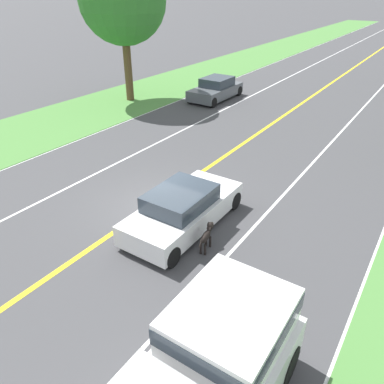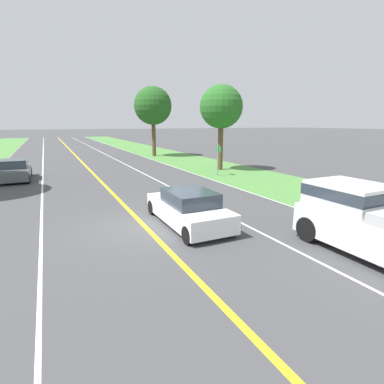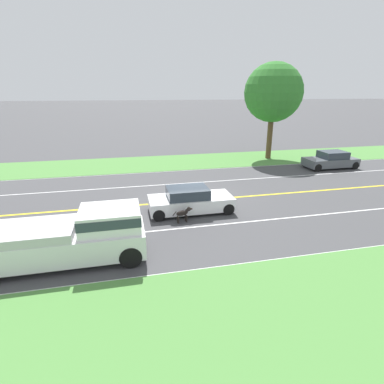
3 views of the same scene
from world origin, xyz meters
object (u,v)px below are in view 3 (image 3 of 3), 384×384
object	(u,v)px
ego_car	(190,201)
roadside_tree_left_near	(273,93)
oncoming_car	(331,160)
dog	(184,213)
pickup_truck	(72,236)

from	to	relation	value
ego_car	roadside_tree_left_near	world-z (taller)	roadside_tree_left_near
oncoming_car	roadside_tree_left_near	distance (m)	7.73
dog	pickup_truck	xyz separation A→B (m)	(2.49, -4.69, 0.52)
dog	roadside_tree_left_near	world-z (taller)	roadside_tree_left_near
pickup_truck	oncoming_car	bearing A→B (deg)	119.24
oncoming_car	roadside_tree_left_near	size ratio (longest dim) A/B	0.50
pickup_truck	roadside_tree_left_near	xyz separation A→B (m)	(-15.01, 15.36, 4.92)
ego_car	pickup_truck	size ratio (longest dim) A/B	0.76
ego_car	pickup_truck	xyz separation A→B (m)	(3.73, -5.28, 0.38)
dog	ego_car	bearing A→B (deg)	143.67
pickup_truck	roadside_tree_left_near	world-z (taller)	roadside_tree_left_near
dog	roadside_tree_left_near	bearing A→B (deg)	128.97
roadside_tree_left_near	ego_car	bearing A→B (deg)	-41.77
ego_car	dog	world-z (taller)	ego_car
dog	oncoming_car	world-z (taller)	oncoming_car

